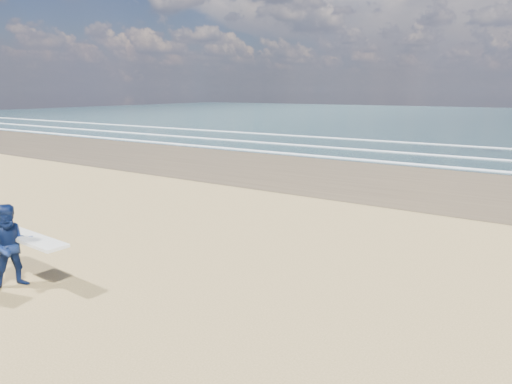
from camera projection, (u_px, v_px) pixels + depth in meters
The scene contains 1 object.
surfer_far at pixel (13, 246), 10.10m from camera, with size 2.22×1.24×1.92m.
Camera 1 is at (10.86, -4.53, 4.35)m, focal length 32.00 mm.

